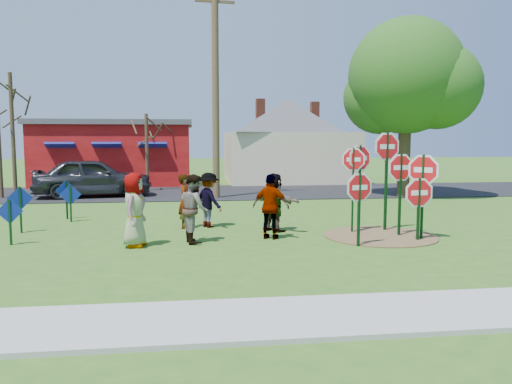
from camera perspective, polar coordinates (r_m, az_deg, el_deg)
ground at (r=14.72m, az=-4.12°, el=-4.76°), size 120.00×120.00×0.00m
sidewalk at (r=7.77m, az=-1.09°, el=-14.37°), size 22.00×1.80×0.08m
road at (r=26.10m, az=-5.51°, el=-0.02°), size 120.00×7.50×0.04m
dirt_patch at (r=14.70m, az=13.97°, el=-4.88°), size 3.20×3.20×0.03m
red_building at (r=32.79m, az=-15.59°, el=4.42°), size 9.40×7.69×3.90m
cream_house at (r=33.05m, az=3.71°, el=6.30°), size 9.40×9.40×6.50m
stop_sign_a at (r=13.02m, az=11.72°, el=-0.14°), size 0.99×0.30×2.04m
stop_sign_b at (r=14.87m, az=11.05°, el=2.72°), size 0.93×0.11×2.64m
stop_sign_c at (r=14.69m, az=16.19°, el=1.80°), size 1.06×0.16×2.49m
stop_sign_d at (r=15.41m, az=14.72°, el=4.01°), size 1.13×0.28×3.12m
stop_sign_e at (r=14.18m, az=18.12°, el=-0.50°), size 1.10×0.10×1.87m
stop_sign_f at (r=14.35m, az=18.57°, el=1.75°), size 0.86×0.78×2.50m
stop_sign_g at (r=15.03m, az=11.78°, el=2.72°), size 1.01×0.40×2.74m
blue_diamond_a at (r=14.46m, az=-26.31°, el=-2.55°), size 0.66×0.09×1.22m
blue_diamond_b at (r=16.23m, az=-25.34°, el=-1.25°), size 0.71×0.20×1.39m
blue_diamond_c at (r=17.76m, az=-20.45°, el=-0.74°), size 0.70×0.13×1.27m
blue_diamond_d at (r=18.47m, az=-20.85°, el=-0.34°), size 0.65×0.36×1.35m
person_a at (r=13.14m, az=-13.75°, el=-2.01°), size 0.79×1.04×1.91m
person_b at (r=15.64m, az=-8.10°, el=-1.06°), size 0.50×0.67×1.68m
person_c at (r=13.41m, az=-7.04°, el=-1.87°), size 0.85×1.01×1.84m
person_d at (r=15.71m, az=-5.40°, el=-0.92°), size 1.16×1.28×1.72m
person_e at (r=13.77m, az=1.70°, el=-1.69°), size 1.14×0.88×1.80m
person_f at (r=14.94m, az=2.10°, el=-1.17°), size 1.42×1.61×1.76m
suv at (r=25.00m, az=-18.10°, el=1.62°), size 5.70×3.02×1.85m
utility_pole at (r=23.55m, az=-4.65°, el=12.41°), size 2.50×0.38×10.23m
leafy_tree at (r=24.97m, az=17.09°, el=11.88°), size 5.92×5.40×8.41m
bare_tree_east at (r=29.17m, az=-10.79°, el=5.40°), size 1.80×1.80×3.85m
bare_tree_mid at (r=25.59m, az=-26.11°, el=7.63°), size 1.80×1.80×5.78m
bare_tree_extra at (r=27.13m, az=-12.39°, el=5.67°), size 1.80×1.80×4.11m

